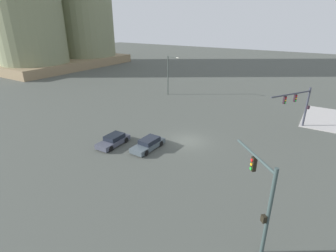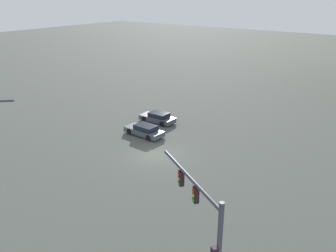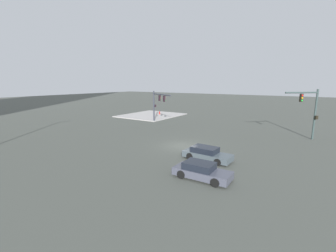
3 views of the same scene
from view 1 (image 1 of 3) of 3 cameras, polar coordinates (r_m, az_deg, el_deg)
The scene contains 6 objects.
ground_plane at distance 31.24m, azimuth 4.45°, elevation -3.35°, with size 220.33×220.33×0.00m, color #484C46.
traffic_signal_near_corner at distance 16.83m, azimuth 20.25°, elevation -13.73°, with size 3.54×3.25×6.18m.
traffic_signal_opposite_side at distance 37.34m, azimuth 26.96°, elevation 4.81°, with size 6.08×4.08×5.48m.
streetlamp_curved_arm at distance 49.85m, azimuth 0.27°, elevation 11.78°, with size 0.30×2.48×7.44m.
sedan_car_approaching at distance 29.22m, azimuth -4.37°, elevation -4.00°, with size 4.47×1.96×1.21m.
sedan_car_waiting_far at distance 30.67m, azimuth -11.98°, elevation -3.13°, with size 4.26×1.91×1.21m.
Camera 1 is at (-25.06, -12.87, 13.52)m, focal length 27.51 mm.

